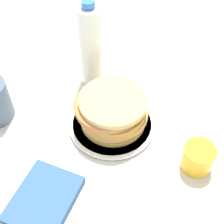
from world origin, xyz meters
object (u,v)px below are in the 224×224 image
at_px(pancake_stack, 112,111).
at_px(juice_glass, 198,158).
at_px(water_bottle_near, 91,47).
at_px(plate, 112,124).

height_order(pancake_stack, juice_glass, pancake_stack).
xyz_separation_m(pancake_stack, water_bottle_near, (0.08, 0.17, 0.07)).
bearing_deg(juice_glass, plate, 104.57).
distance_m(plate, juice_glass, 0.24).
bearing_deg(water_bottle_near, pancake_stack, -115.42).
relative_size(pancake_stack, juice_glass, 2.47).
bearing_deg(pancake_stack, water_bottle_near, 64.58).
bearing_deg(pancake_stack, plate, -153.15).
bearing_deg(plate, juice_glass, -75.43).
bearing_deg(pancake_stack, juice_glass, -76.14).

